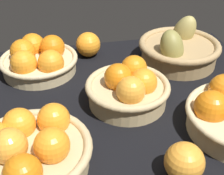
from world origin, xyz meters
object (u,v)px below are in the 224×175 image
Objects in this scene: basket_far_left at (38,59)px; basket_far_right_pears at (179,49)px; basket_near_left at (29,149)px; loose_orange_front_gap at (88,44)px; basket_center at (128,87)px; loose_orange_back_gap at (184,162)px.

basket_far_right_pears is (42.13, -2.86, 0.44)cm from basket_far_left.
basket_far_right_pears reaches higher than basket_near_left.
loose_orange_front_gap is at bearing 68.01° from basket_near_left.
basket_far_right_pears reaches higher than loose_orange_front_gap.
basket_far_right_pears is at bearing 40.74° from basket_center.
basket_near_left is 3.06× the size of loose_orange_front_gap.
basket_near_left is 29.23cm from basket_center.
loose_orange_front_gap is at bearing 159.72° from basket_far_right_pears.
basket_far_left is 2.96× the size of loose_orange_back_gap.
loose_orange_front_gap is (-6.14, 27.32, -0.56)cm from basket_center.
basket_center is 29.84cm from basket_far_left.
basket_far_right_pears reaches higher than loose_orange_back_gap.
basket_far_left is at bearing 136.90° from basket_center.
basket_near_left is at bearing 162.74° from loose_orange_back_gap.
basket_center is 26.86cm from basket_far_right_pears.
basket_far_left is at bearing 176.12° from basket_far_right_pears.
basket_near_left is at bearing -144.99° from basket_center.
basket_far_left is 42.23cm from basket_far_right_pears.
loose_orange_back_gap is (4.19, -25.51, -0.65)cm from basket_center.
basket_near_left is at bearing -93.32° from basket_far_left.
loose_orange_front_gap is at bearing 23.89° from basket_far_left.
loose_orange_back_gap is at bearing -17.26° from basket_near_left.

